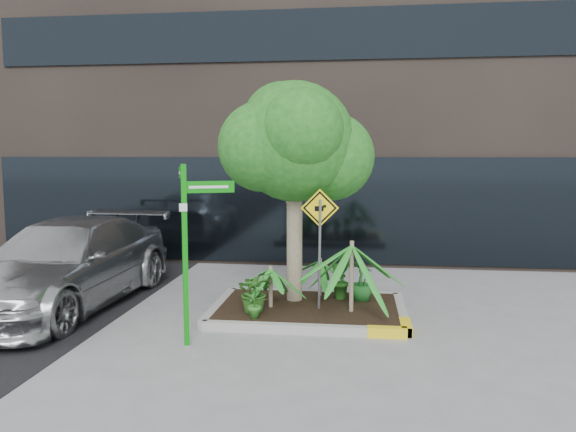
# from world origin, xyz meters

# --- Properties ---
(ground) EXTENTS (80.00, 80.00, 0.00)m
(ground) POSITION_xyz_m (0.00, 0.00, 0.00)
(ground) COLOR gray
(ground) RESTS_ON ground
(planter) EXTENTS (3.35, 2.36, 0.15)m
(planter) POSITION_xyz_m (0.23, 0.27, 0.10)
(planter) COLOR #9E9E99
(planter) RESTS_ON ground
(tree) EXTENTS (2.73, 2.42, 4.10)m
(tree) POSITION_xyz_m (-0.09, 0.69, 2.99)
(tree) COLOR tan
(tree) RESTS_ON ground
(palm_front) EXTENTS (1.35, 1.35, 1.49)m
(palm_front) POSITION_xyz_m (0.94, 0.05, 1.27)
(palm_front) COLOR tan
(palm_front) RESTS_ON ground
(palm_left) EXTENTS (0.81, 0.81, 0.90)m
(palm_left) POSITION_xyz_m (-0.44, 0.14, 0.82)
(palm_left) COLOR tan
(palm_left) RESTS_ON ground
(palm_back) EXTENTS (0.79, 0.79, 0.88)m
(palm_back) POSITION_xyz_m (0.35, 1.02, 0.81)
(palm_back) COLOR tan
(palm_back) RESTS_ON ground
(parked_car) EXTENTS (2.52, 5.53, 1.57)m
(parked_car) POSITION_xyz_m (-4.25, 0.31, 0.78)
(parked_car) COLOR #A1A2A6
(parked_car) RESTS_ON ground
(shrub_a) EXTENTS (0.89, 0.89, 0.70)m
(shrub_a) POSITION_xyz_m (-0.66, -0.20, 0.50)
(shrub_a) COLOR #265919
(shrub_a) RESTS_ON planter
(shrub_b) EXTENTS (0.58, 0.58, 0.73)m
(shrub_b) POSITION_xyz_m (1.12, 0.77, 0.51)
(shrub_b) COLOR #1E6623
(shrub_b) RESTS_ON planter
(shrub_c) EXTENTS (0.52, 0.52, 0.72)m
(shrub_c) POSITION_xyz_m (-0.59, -0.55, 0.51)
(shrub_c) COLOR #307624
(shrub_c) RESTS_ON planter
(shrub_d) EXTENTS (0.42, 0.42, 0.68)m
(shrub_d) POSITION_xyz_m (0.74, 0.81, 0.49)
(shrub_d) COLOR #266B1E
(shrub_d) RESTS_ON planter
(street_sign_post) EXTENTS (0.96, 0.74, 2.64)m
(street_sign_post) POSITION_xyz_m (-1.40, -1.43, 1.63)
(street_sign_post) COLOR #0C8E0F
(street_sign_post) RESTS_ON ground
(cattle_sign) EXTENTS (0.63, 0.25, 2.06)m
(cattle_sign) POSITION_xyz_m (0.41, 0.01, 1.54)
(cattle_sign) COLOR slate
(cattle_sign) RESTS_ON ground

